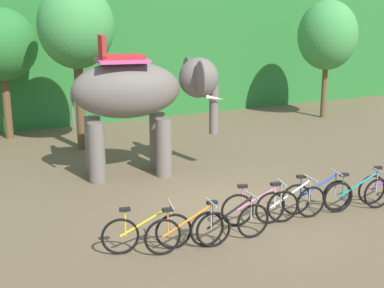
% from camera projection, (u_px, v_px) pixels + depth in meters
% --- Properties ---
extents(ground_plane, '(80.00, 80.00, 0.00)m').
position_uv_depth(ground_plane, '(227.00, 206.00, 12.02)').
color(ground_plane, brown).
extents(foliage_hedge, '(36.00, 6.00, 5.15)m').
position_uv_depth(foliage_hedge, '(72.00, 53.00, 22.79)').
color(foliage_hedge, '#28702D').
rests_on(foliage_hedge, ground).
extents(tree_center_right, '(2.41, 2.41, 4.51)m').
position_uv_depth(tree_center_right, '(2.00, 45.00, 17.66)').
color(tree_center_right, brown).
rests_on(tree_center_right, ground).
extents(tree_left, '(2.37, 2.37, 5.23)m').
position_uv_depth(tree_left, '(76.00, 28.00, 16.11)').
color(tree_left, brown).
rests_on(tree_left, ground).
extents(tree_center, '(2.43, 2.43, 4.83)m').
position_uv_depth(tree_center, '(327.00, 35.00, 21.26)').
color(tree_center, brown).
rests_on(tree_center, ground).
extents(elephant, '(4.24, 2.34, 3.78)m').
position_uv_depth(elephant, '(139.00, 95.00, 13.88)').
color(elephant, '#665E56').
rests_on(elephant, ground).
extents(bike_yellow, '(1.67, 0.59, 0.92)m').
position_uv_depth(bike_yellow, '(147.00, 232.00, 9.66)').
color(bike_yellow, black).
rests_on(bike_yellow, ground).
extents(bike_orange, '(1.70, 0.52, 0.92)m').
position_uv_depth(bike_orange, '(188.00, 232.00, 9.68)').
color(bike_orange, black).
rests_on(bike_orange, ground).
extents(bike_black, '(1.71, 0.52, 0.92)m').
position_uv_depth(bike_black, '(230.00, 223.00, 10.06)').
color(bike_black, black).
rests_on(bike_black, ground).
extents(bike_pink, '(1.66, 0.63, 0.92)m').
position_uv_depth(bike_pink, '(260.00, 207.00, 10.91)').
color(bike_pink, black).
rests_on(bike_pink, ground).
extents(bike_white, '(1.70, 0.52, 0.92)m').
position_uv_depth(bike_white, '(291.00, 204.00, 11.10)').
color(bike_white, black).
rests_on(bike_white, ground).
extents(bike_blue, '(1.68, 0.56, 0.92)m').
position_uv_depth(bike_blue, '(316.00, 196.00, 11.55)').
color(bike_blue, black).
rests_on(bike_blue, ground).
extents(bike_teal, '(1.68, 0.56, 0.92)m').
position_uv_depth(bike_teal, '(358.00, 194.00, 11.68)').
color(bike_teal, black).
rests_on(bike_teal, ground).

